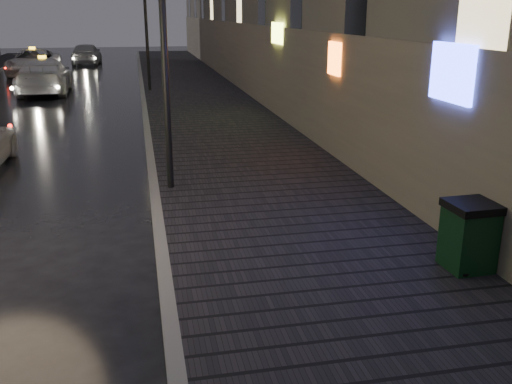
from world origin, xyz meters
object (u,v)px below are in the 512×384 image
lamp_far (146,16)px  car_far (87,54)px  taxi_far (34,62)px  taxi_mid (44,76)px  lamp_near (163,23)px  trash_bin (469,235)px

lamp_far → car_far: lamp_far is taller
taxi_far → car_far: bearing=71.0°
taxi_mid → car_far: size_ratio=1.23×
lamp_near → taxi_far: size_ratio=0.95×
trash_bin → car_far: size_ratio=0.22×
trash_bin → lamp_far: bearing=98.5°
car_far → lamp_near: bearing=99.8°
lamp_far → trash_bin: lamp_far is taller
trash_bin → taxi_mid: (-8.78, 21.77, 0.15)m
lamp_far → taxi_mid: 5.59m
trash_bin → car_far: bearing=99.9°
lamp_near → car_far: (-4.04, 32.38, -2.72)m
car_far → trash_bin: bearing=104.8°
taxi_far → car_far: 7.33m
trash_bin → taxi_mid: size_ratio=0.18×
lamp_far → car_far: bearing=103.9°
trash_bin → taxi_far: size_ratio=0.18×
lamp_near → taxi_mid: (-4.83, 16.86, -2.68)m
lamp_near → trash_bin: size_ratio=5.26×
taxi_far → taxi_mid: bearing=-76.5°
lamp_far → taxi_mid: (-4.83, 0.86, -2.68)m
lamp_near → taxi_mid: bearing=106.0°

